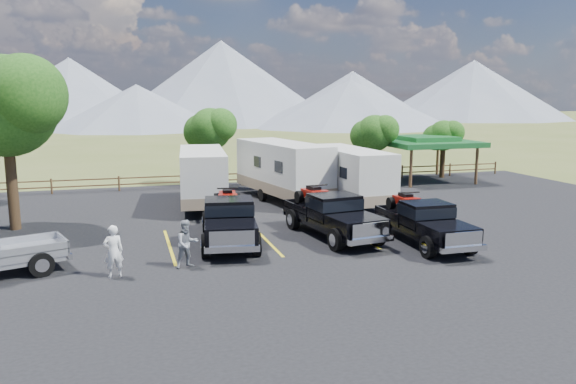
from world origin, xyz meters
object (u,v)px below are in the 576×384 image
object	(u,v)px
tree_big_nw	(4,106)
rig_left	(229,218)
trailer_right	(348,176)
person_b	(187,244)
rig_center	(331,213)
pavilion	(426,142)
trailer_center	(283,170)
rig_right	(423,221)
trailer_left	(202,177)
person_a	(113,251)

from	to	relation	value
tree_big_nw	rig_left	distance (m)	11.26
trailer_right	person_b	size ratio (longest dim) A/B	5.26
rig_center	trailer_right	world-z (taller)	trailer_right
pavilion	person_b	distance (m)	24.61
tree_big_nw	trailer_center	distance (m)	14.61
rig_right	person_b	xyz separation A→B (m)	(-9.69, -0.61, -0.08)
pavilion	trailer_right	bearing A→B (deg)	-141.87
trailer_right	pavilion	bearing A→B (deg)	34.88
tree_big_nw	trailer_left	bearing A→B (deg)	17.26
pavilion	person_a	size ratio (longest dim) A/B	3.47
person_a	rig_center	bearing A→B (deg)	-172.51
trailer_right	person_b	world-z (taller)	trailer_right
pavilion	person_a	xyz separation A→B (m)	(-21.08, -16.40, -1.85)
person_a	person_b	xyz separation A→B (m)	(2.48, 0.41, -0.04)
rig_right	trailer_right	distance (m)	8.56
rig_right	person_b	bearing A→B (deg)	-175.92
rig_right	trailer_right	xyz separation A→B (m)	(0.19, 8.53, 0.69)
rig_center	trailer_left	xyz separation A→B (m)	(-4.43, 8.07, 0.63)
pavilion	person_a	distance (m)	26.78
rig_right	pavilion	bearing A→B (deg)	60.38
tree_big_nw	pavilion	distance (m)	26.91
pavilion	rig_right	world-z (taller)	pavilion
trailer_center	rig_center	bearing A→B (deg)	-103.16
rig_right	trailer_center	distance (m)	11.24
rig_center	trailer_center	world-z (taller)	trailer_center
trailer_left	rig_right	bearing A→B (deg)	-47.09
pavilion	person_a	world-z (taller)	pavilion
trailer_left	person_b	bearing A→B (deg)	-94.63
rig_right	tree_big_nw	bearing A→B (deg)	156.46
rig_left	trailer_center	xyz separation A→B (m)	(4.70, 8.45, 0.75)
person_b	trailer_left	bearing A→B (deg)	63.08
trailer_left	trailer_center	size ratio (longest dim) A/B	0.93
rig_left	trailer_left	size ratio (longest dim) A/B	0.72
trailer_center	person_b	xyz separation A→B (m)	(-6.75, -11.43, -0.90)
tree_big_nw	person_b	distance (m)	11.60
trailer_center	trailer_right	size ratio (longest dim) A/B	1.08
rig_center	person_a	size ratio (longest dim) A/B	3.62
rig_center	trailer_right	bearing A→B (deg)	53.94
trailer_right	trailer_left	bearing A→B (deg)	164.73
rig_left	trailer_right	xyz separation A→B (m)	(7.83, 6.16, 0.62)
pavilion	rig_right	distance (m)	17.88
rig_center	pavilion	bearing A→B (deg)	39.49
pavilion	person_b	bearing A→B (deg)	-139.32
pavilion	trailer_right	world-z (taller)	pavilion
trailer_left	person_a	bearing A→B (deg)	-105.88
rig_center	trailer_right	size ratio (longest dim) A/B	0.72
rig_left	person_a	xyz separation A→B (m)	(-4.53, -3.39, -0.12)
rig_left	person_b	xyz separation A→B (m)	(-2.05, -2.98, -0.15)
rig_left	rig_right	xyz separation A→B (m)	(7.64, -2.37, -0.07)
tree_big_nw	trailer_left	xyz separation A→B (m)	(8.98, 2.79, -3.93)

